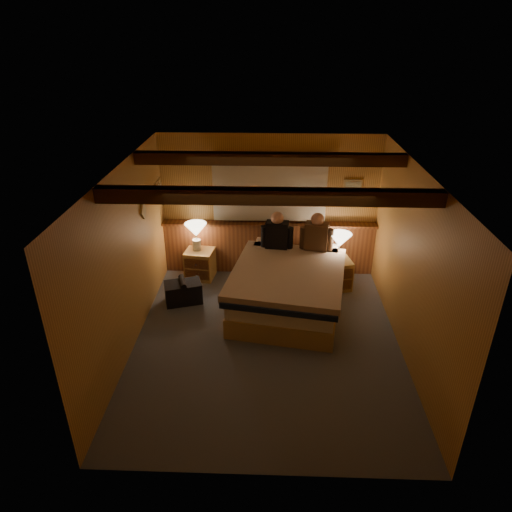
{
  "coord_description": "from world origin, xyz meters",
  "views": [
    {
      "loc": [
        0.04,
        -5.09,
        3.87
      ],
      "look_at": [
        -0.16,
        0.4,
        1.11
      ],
      "focal_mm": 32.0,
      "sensor_mm": 36.0,
      "label": 1
    }
  ],
  "objects_px": {
    "nightstand_left": "(200,264)",
    "lamp_left": "(196,231)",
    "person_left": "(277,233)",
    "nightstand_right": "(336,274)",
    "duffel_bag": "(183,292)",
    "lamp_right": "(340,242)",
    "person_right": "(317,235)",
    "bed": "(288,287)"
  },
  "relations": [
    {
      "from": "nightstand_right",
      "to": "person_right",
      "type": "height_order",
      "value": "person_right"
    },
    {
      "from": "person_right",
      "to": "nightstand_left",
      "type": "bearing_deg",
      "value": -175.79
    },
    {
      "from": "nightstand_right",
      "to": "lamp_right",
      "type": "xyz_separation_m",
      "value": [
        0.02,
        0.01,
        0.58
      ]
    },
    {
      "from": "bed",
      "to": "duffel_bag",
      "type": "bearing_deg",
      "value": -173.75
    },
    {
      "from": "person_left",
      "to": "duffel_bag",
      "type": "xyz_separation_m",
      "value": [
        -1.45,
        -0.59,
        -0.77
      ]
    },
    {
      "from": "nightstand_left",
      "to": "person_right",
      "type": "xyz_separation_m",
      "value": [
        1.92,
        -0.26,
        0.7
      ]
    },
    {
      "from": "nightstand_right",
      "to": "person_right",
      "type": "distance_m",
      "value": 0.79
    },
    {
      "from": "lamp_left",
      "to": "person_right",
      "type": "relative_size",
      "value": 0.74
    },
    {
      "from": "bed",
      "to": "person_right",
      "type": "bearing_deg",
      "value": 65.35
    },
    {
      "from": "duffel_bag",
      "to": "lamp_left",
      "type": "bearing_deg",
      "value": 65.67
    },
    {
      "from": "lamp_right",
      "to": "person_right",
      "type": "height_order",
      "value": "person_right"
    },
    {
      "from": "person_right",
      "to": "duffel_bag",
      "type": "bearing_deg",
      "value": -153.69
    },
    {
      "from": "nightstand_left",
      "to": "lamp_left",
      "type": "bearing_deg",
      "value": 138.73
    },
    {
      "from": "lamp_left",
      "to": "duffel_bag",
      "type": "xyz_separation_m",
      "value": [
        -0.11,
        -0.84,
        -0.66
      ]
    },
    {
      "from": "bed",
      "to": "person_right",
      "type": "xyz_separation_m",
      "value": [
        0.44,
        0.64,
        0.59
      ]
    },
    {
      "from": "nightstand_left",
      "to": "nightstand_right",
      "type": "height_order",
      "value": "nightstand_left"
    },
    {
      "from": "person_left",
      "to": "lamp_right",
      "type": "bearing_deg",
      "value": 4.17
    },
    {
      "from": "lamp_right",
      "to": "person_left",
      "type": "distance_m",
      "value": 1.01
    },
    {
      "from": "nightstand_right",
      "to": "duffel_bag",
      "type": "relative_size",
      "value": 0.84
    },
    {
      "from": "nightstand_left",
      "to": "person_left",
      "type": "height_order",
      "value": "person_left"
    },
    {
      "from": "bed",
      "to": "duffel_bag",
      "type": "height_order",
      "value": "bed"
    },
    {
      "from": "bed",
      "to": "nightstand_right",
      "type": "bearing_deg",
      "value": 48.21
    },
    {
      "from": "lamp_right",
      "to": "nightstand_right",
      "type": "bearing_deg",
      "value": -145.2
    },
    {
      "from": "bed",
      "to": "person_left",
      "type": "relative_size",
      "value": 3.62
    },
    {
      "from": "nightstand_right",
      "to": "lamp_right",
      "type": "bearing_deg",
      "value": 22.8
    },
    {
      "from": "nightstand_left",
      "to": "lamp_right",
      "type": "bearing_deg",
      "value": 1.42
    },
    {
      "from": "bed",
      "to": "lamp_right",
      "type": "bearing_deg",
      "value": 48.14
    },
    {
      "from": "person_right",
      "to": "duffel_bag",
      "type": "height_order",
      "value": "person_right"
    },
    {
      "from": "bed",
      "to": "nightstand_left",
      "type": "relative_size",
      "value": 4.46
    },
    {
      "from": "person_left",
      "to": "person_right",
      "type": "distance_m",
      "value": 0.63
    },
    {
      "from": "bed",
      "to": "person_right",
      "type": "height_order",
      "value": "person_right"
    },
    {
      "from": "nightstand_right",
      "to": "person_right",
      "type": "relative_size",
      "value": 0.83
    },
    {
      "from": "lamp_left",
      "to": "duffel_bag",
      "type": "height_order",
      "value": "lamp_left"
    },
    {
      "from": "nightstand_right",
      "to": "lamp_right",
      "type": "height_order",
      "value": "lamp_right"
    },
    {
      "from": "person_right",
      "to": "lamp_right",
      "type": "bearing_deg",
      "value": 11.88
    },
    {
      "from": "bed",
      "to": "nightstand_right",
      "type": "distance_m",
      "value": 1.03
    },
    {
      "from": "bed",
      "to": "lamp_right",
      "type": "height_order",
      "value": "lamp_right"
    },
    {
      "from": "lamp_left",
      "to": "person_left",
      "type": "height_order",
      "value": "person_left"
    },
    {
      "from": "nightstand_left",
      "to": "nightstand_right",
      "type": "bearing_deg",
      "value": 1.11
    },
    {
      "from": "nightstand_left",
      "to": "duffel_bag",
      "type": "height_order",
      "value": "nightstand_left"
    },
    {
      "from": "bed",
      "to": "person_left",
      "type": "xyz_separation_m",
      "value": [
        -0.18,
        0.69,
        0.58
      ]
    },
    {
      "from": "person_left",
      "to": "lamp_left",
      "type": "bearing_deg",
      "value": 176.13
    }
  ]
}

